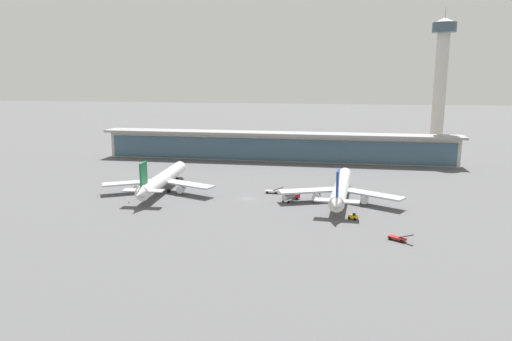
# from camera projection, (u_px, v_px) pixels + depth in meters

# --- Properties ---
(ground_plane) EXTENTS (1200.00, 1200.00, 0.00)m
(ground_plane) POSITION_uv_depth(u_px,v_px,m) (248.00, 199.00, 170.89)
(ground_plane) COLOR #515154
(airliner_left_stand) EXTENTS (43.78, 57.02, 15.18)m
(airliner_left_stand) POSITION_uv_depth(u_px,v_px,m) (162.00, 179.00, 180.72)
(airliner_left_stand) COLOR white
(airliner_left_stand) RESTS_ON ground
(airliner_centre_stand) EXTENTS (43.76, 57.02, 15.18)m
(airliner_centre_stand) POSITION_uv_depth(u_px,v_px,m) (341.00, 188.00, 166.93)
(airliner_centre_stand) COLOR white
(airliner_centre_stand) RESTS_ON ground
(service_truck_near_nose_red) EXTENTS (5.96, 8.67, 2.95)m
(service_truck_near_nose_red) POSITION_uv_depth(u_px,v_px,m) (290.00, 196.00, 167.31)
(service_truck_near_nose_red) COLOR #B21E1E
(service_truck_near_nose_red) RESTS_ON ground
(service_truck_under_wing_red) EXTENTS (6.45, 4.83, 2.70)m
(service_truck_under_wing_red) POSITION_uv_depth(u_px,v_px,m) (398.00, 238.00, 127.13)
(service_truck_under_wing_red) COLOR #B21E1E
(service_truck_under_wing_red) RESTS_ON ground
(service_truck_mid_apron_white) EXTENTS (6.83, 2.01, 2.70)m
(service_truck_mid_apron_white) POSITION_uv_depth(u_px,v_px,m) (272.00, 191.00, 178.66)
(service_truck_mid_apron_white) COLOR silver
(service_truck_mid_apron_white) RESTS_ON ground
(service_truck_by_tail_yellow) EXTENTS (3.32, 2.82, 2.05)m
(service_truck_by_tail_yellow) POSITION_uv_depth(u_px,v_px,m) (353.00, 217.00, 145.98)
(service_truck_by_tail_yellow) COLOR yellow
(service_truck_by_tail_yellow) RESTS_ON ground
(terminal_building) EXTENTS (185.66, 12.80, 15.20)m
(terminal_building) POSITION_uv_depth(u_px,v_px,m) (276.00, 146.00, 246.01)
(terminal_building) COLOR beige
(terminal_building) RESTS_ON ground
(control_tower) EXTENTS (12.00, 12.00, 78.13)m
(control_tower) POSITION_uv_depth(u_px,v_px,m) (441.00, 79.00, 244.84)
(control_tower) COLOR beige
(control_tower) RESTS_ON ground
(safety_cone_alpha) EXTENTS (0.62, 0.62, 0.70)m
(safety_cone_alpha) POSITION_uv_depth(u_px,v_px,m) (129.00, 202.00, 164.97)
(safety_cone_alpha) COLOR orange
(safety_cone_alpha) RESTS_ON ground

